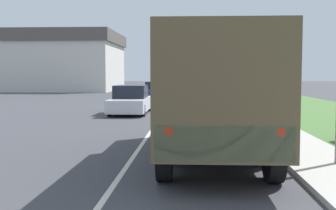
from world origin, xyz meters
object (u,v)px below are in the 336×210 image
(military_truck, at_px, (213,90))
(car_second_ahead, at_px, (156,91))
(car_nearest_ahead, at_px, (131,101))
(car_third_ahead, at_px, (195,88))
(car_fourth_ahead, at_px, (195,84))

(military_truck, bearing_deg, car_second_ahead, 97.82)
(car_second_ahead, bearing_deg, car_nearest_ahead, -90.60)
(military_truck, bearing_deg, car_third_ahead, 90.02)
(car_nearest_ahead, height_order, car_fourth_ahead, car_fourth_ahead)
(military_truck, xyz_separation_m, car_third_ahead, (-0.01, 36.09, -1.08))
(car_nearest_ahead, bearing_deg, car_third_ahead, 81.22)
(car_second_ahead, relative_size, car_third_ahead, 1.15)
(military_truck, relative_size, car_nearest_ahead, 1.56)
(car_second_ahead, height_order, car_third_ahead, car_second_ahead)
(car_second_ahead, xyz_separation_m, car_third_ahead, (3.58, 9.92, -0.04))
(military_truck, distance_m, car_nearest_ahead, 12.54)
(car_nearest_ahead, distance_m, car_third_ahead, 24.46)
(military_truck, xyz_separation_m, car_nearest_ahead, (-3.75, 11.92, -1.02))
(car_nearest_ahead, relative_size, car_second_ahead, 1.03)
(car_nearest_ahead, bearing_deg, car_fourth_ahead, 84.50)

